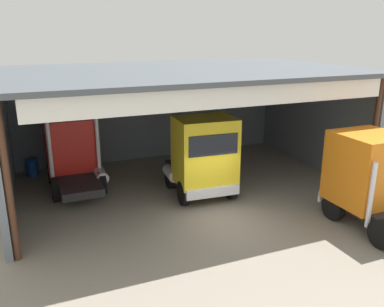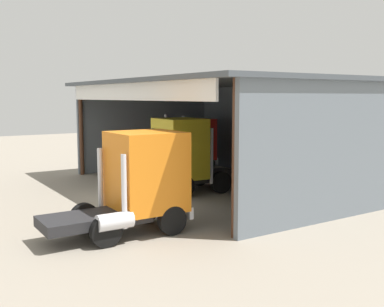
{
  "view_description": "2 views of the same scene",
  "coord_description": "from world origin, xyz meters",
  "px_view_note": "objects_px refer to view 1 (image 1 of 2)",
  "views": [
    {
      "loc": [
        -6.86,
        -13.19,
        7.42
      ],
      "look_at": [
        0.0,
        3.37,
        1.92
      ],
      "focal_mm": 37.79,
      "sensor_mm": 36.0,
      "label": 1
    },
    {
      "loc": [
        19.84,
        -9.44,
        4.86
      ],
      "look_at": [
        0.0,
        3.37,
        1.92
      ],
      "focal_mm": 42.85,
      "sensor_mm": 36.0,
      "label": 2
    }
  ],
  "objects_px": {
    "truck_orange_center_bay": "(372,179)",
    "truck_red_left_bay": "(73,151)",
    "tool_cart": "(232,143)",
    "truck_yellow_center_left_bay": "(202,156)",
    "oil_drum": "(32,168)"
  },
  "relations": [
    {
      "from": "truck_yellow_center_left_bay",
      "to": "truck_orange_center_bay",
      "type": "distance_m",
      "value": 7.07
    },
    {
      "from": "oil_drum",
      "to": "tool_cart",
      "type": "bearing_deg",
      "value": 0.35
    },
    {
      "from": "tool_cart",
      "to": "oil_drum",
      "type": "bearing_deg",
      "value": -179.65
    },
    {
      "from": "truck_red_left_bay",
      "to": "tool_cart",
      "type": "height_order",
      "value": "truck_red_left_bay"
    },
    {
      "from": "truck_orange_center_bay",
      "to": "tool_cart",
      "type": "height_order",
      "value": "truck_orange_center_bay"
    },
    {
      "from": "truck_orange_center_bay",
      "to": "tool_cart",
      "type": "bearing_deg",
      "value": 91.18
    },
    {
      "from": "truck_orange_center_bay",
      "to": "truck_red_left_bay",
      "type": "bearing_deg",
      "value": 140.18
    },
    {
      "from": "truck_orange_center_bay",
      "to": "tool_cart",
      "type": "xyz_separation_m",
      "value": [
        -0.21,
        11.04,
        -1.38
      ]
    },
    {
      "from": "truck_red_left_bay",
      "to": "truck_orange_center_bay",
      "type": "bearing_deg",
      "value": -39.97
    },
    {
      "from": "truck_orange_center_bay",
      "to": "tool_cart",
      "type": "distance_m",
      "value": 11.13
    },
    {
      "from": "truck_yellow_center_left_bay",
      "to": "oil_drum",
      "type": "relative_size",
      "value": 5.28
    },
    {
      "from": "truck_yellow_center_left_bay",
      "to": "truck_orange_center_bay",
      "type": "bearing_deg",
      "value": 138.54
    },
    {
      "from": "truck_red_left_bay",
      "to": "truck_orange_center_bay",
      "type": "height_order",
      "value": "truck_red_left_bay"
    },
    {
      "from": "truck_red_left_bay",
      "to": "oil_drum",
      "type": "bearing_deg",
      "value": 128.95
    },
    {
      "from": "truck_red_left_bay",
      "to": "tool_cart",
      "type": "relative_size",
      "value": 4.87
    }
  ]
}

